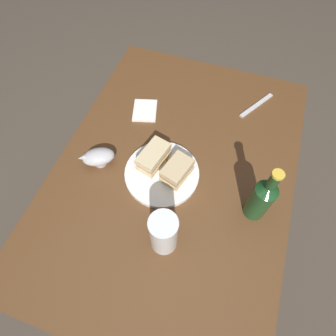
# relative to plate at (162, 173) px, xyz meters

# --- Properties ---
(ground_plane) EXTENTS (6.00, 6.00, 0.00)m
(ground_plane) POSITION_rel_plate_xyz_m (-0.03, 0.03, -0.75)
(ground_plane) COLOR #4C4238
(dining_table) EXTENTS (1.13, 0.81, 0.74)m
(dining_table) POSITION_rel_plate_xyz_m (-0.03, 0.03, -0.38)
(dining_table) COLOR brown
(dining_table) RESTS_ON ground
(plate) EXTENTS (0.25, 0.25, 0.02)m
(plate) POSITION_rel_plate_xyz_m (0.00, 0.00, 0.00)
(plate) COLOR white
(plate) RESTS_ON dining_table
(sandwich_half_left) EXTENTS (0.12, 0.10, 0.06)m
(sandwich_half_left) POSITION_rel_plate_xyz_m (-0.01, 0.05, 0.04)
(sandwich_half_left) COLOR #CCB284
(sandwich_half_left) RESTS_ON plate
(sandwich_half_right) EXTENTS (0.13, 0.09, 0.06)m
(sandwich_half_right) POSITION_rel_plate_xyz_m (-0.03, -0.04, 0.04)
(sandwich_half_right) COLOR beige
(sandwich_half_right) RESTS_ON plate
(potato_wedge_front) EXTENTS (0.04, 0.04, 0.02)m
(potato_wedge_front) POSITION_rel_plate_xyz_m (-0.04, -0.03, 0.02)
(potato_wedge_front) COLOR gold
(potato_wedge_front) RESTS_ON plate
(potato_wedge_middle) EXTENTS (0.05, 0.03, 0.01)m
(potato_wedge_middle) POSITION_rel_plate_xyz_m (-0.03, 0.03, 0.02)
(potato_wedge_middle) COLOR gold
(potato_wedge_middle) RESTS_ON plate
(potato_wedge_back) EXTENTS (0.04, 0.04, 0.02)m
(potato_wedge_back) POSITION_rel_plate_xyz_m (-0.05, -0.02, 0.02)
(potato_wedge_back) COLOR #AD702D
(potato_wedge_back) RESTS_ON plate
(potato_wedge_left_edge) EXTENTS (0.02, 0.04, 0.02)m
(potato_wedge_left_edge) POSITION_rel_plate_xyz_m (-0.05, 0.06, 0.02)
(potato_wedge_left_edge) COLOR gold
(potato_wedge_left_edge) RESTS_ON plate
(pint_glass) EXTENTS (0.08, 0.08, 0.17)m
(pint_glass) POSITION_rel_plate_xyz_m (0.22, 0.08, 0.07)
(pint_glass) COLOR white
(pint_glass) RESTS_ON dining_table
(gravy_boat) EXTENTS (0.11, 0.13, 0.06)m
(gravy_boat) POSITION_rel_plate_xyz_m (0.03, -0.22, 0.03)
(gravy_boat) COLOR #B7B7BC
(gravy_boat) RESTS_ON dining_table
(cider_bottle) EXTENTS (0.07, 0.07, 0.24)m
(cider_bottle) POSITION_rel_plate_xyz_m (0.03, 0.32, 0.09)
(cider_bottle) COLOR #19421E
(cider_bottle) RESTS_ON dining_table
(napkin) EXTENTS (0.13, 0.12, 0.01)m
(napkin) POSITION_rel_plate_xyz_m (-0.25, -0.16, -0.00)
(napkin) COLOR white
(napkin) RESTS_ON dining_table
(fork) EXTENTS (0.16, 0.11, 0.01)m
(fork) POSITION_rel_plate_xyz_m (-0.42, 0.25, -0.00)
(fork) COLOR silver
(fork) RESTS_ON dining_table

